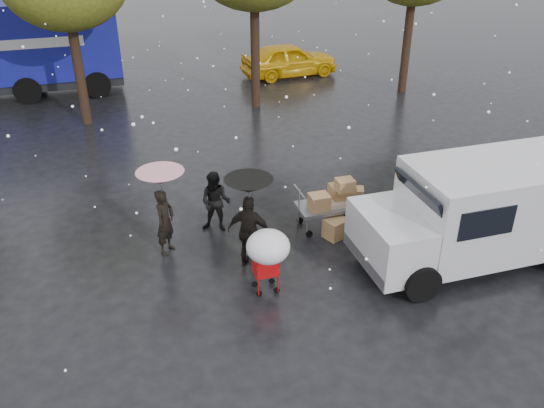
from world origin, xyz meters
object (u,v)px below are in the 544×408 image
object	(u,v)px
vendor_cart	(333,199)
shopping_cart	(268,250)
person_black	(250,232)
blue_truck	(13,49)
white_van	(480,211)
person_pink	(165,222)
yellow_taxi	(289,60)

from	to	relation	value
vendor_cart	shopping_cart	distance (m)	3.06
person_black	vendor_cart	distance (m)	2.49
vendor_cart	blue_truck	world-z (taller)	blue_truck
vendor_cart	white_van	world-z (taller)	white_van
person_pink	yellow_taxi	distance (m)	13.89
person_pink	white_van	size ratio (longest dim) A/B	0.31
person_pink	vendor_cart	world-z (taller)	person_pink
person_black	white_van	size ratio (longest dim) A/B	0.34
person_pink	vendor_cart	xyz separation A→B (m)	(3.89, -0.05, -0.03)
person_pink	shopping_cart	bearing A→B (deg)	-103.42
yellow_taxi	person_black	bearing A→B (deg)	154.10
person_pink	vendor_cart	size ratio (longest dim) A/B	1.00
white_van	yellow_taxi	xyz separation A→B (m)	(0.59, 14.25, -0.47)
shopping_cart	blue_truck	size ratio (longest dim) A/B	0.18
blue_truck	person_pink	bearing A→B (deg)	-73.11
vendor_cart	white_van	bearing A→B (deg)	-41.60
person_pink	white_van	bearing A→B (deg)	-70.71
person_pink	person_black	distance (m)	1.93
shopping_cart	blue_truck	distance (m)	15.81
shopping_cart	white_van	distance (m)	4.62
white_van	blue_truck	distance (m)	17.99
person_black	shopping_cart	distance (m)	1.12
shopping_cart	white_van	xyz separation A→B (m)	(4.62, -0.05, 0.10)
white_van	blue_truck	size ratio (longest dim) A/B	0.59
person_black	blue_truck	world-z (taller)	blue_truck
person_pink	white_van	distance (m)	6.68
shopping_cart	vendor_cart	bearing A→B (deg)	43.31
white_van	blue_truck	bearing A→B (deg)	124.34
white_van	vendor_cart	bearing A→B (deg)	138.40
person_black	blue_truck	distance (m)	14.78
yellow_taxi	vendor_cart	bearing A→B (deg)	162.11
person_pink	blue_truck	xyz separation A→B (m)	(-3.84, 12.65, 1.00)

